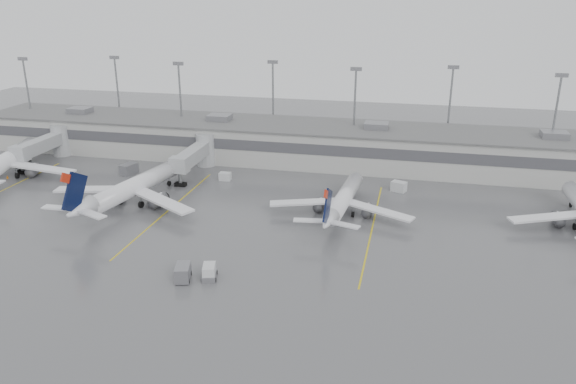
% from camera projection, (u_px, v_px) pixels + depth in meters
% --- Properties ---
extents(ground, '(260.00, 260.00, 0.00)m').
position_uv_depth(ground, '(218.00, 289.00, 71.46)').
color(ground, '#57575A').
rests_on(ground, ground).
extents(terminal, '(152.00, 17.00, 9.45)m').
position_uv_depth(terminal, '(307.00, 143.00, 123.12)').
color(terminal, '#AEAEA9').
rests_on(terminal, ground).
extents(light_masts, '(142.40, 8.00, 20.60)m').
position_uv_depth(light_masts, '(312.00, 102.00, 125.72)').
color(light_masts, gray).
rests_on(light_masts, ground).
extents(jet_bridge_left, '(4.00, 17.20, 7.00)m').
position_uv_depth(jet_bridge_left, '(49.00, 143.00, 123.73)').
color(jet_bridge_left, '#939598').
rests_on(jet_bridge_left, ground).
extents(jet_bridge_right, '(4.00, 17.20, 7.00)m').
position_uv_depth(jet_bridge_right, '(198.00, 153.00, 116.33)').
color(jet_bridge_right, '#939598').
rests_on(jet_bridge_right, ground).
extents(stand_markings, '(105.25, 40.00, 0.01)m').
position_uv_depth(stand_markings, '(267.00, 218.00, 93.43)').
color(stand_markings, '#DBBF0C').
rests_on(stand_markings, ground).
extents(jet_far_left, '(28.79, 32.70, 10.81)m').
position_uv_depth(jet_far_left, '(5.00, 162.00, 112.46)').
color(jet_far_left, white).
rests_on(jet_far_left, ground).
extents(jet_mid_left, '(28.31, 32.02, 10.44)m').
position_uv_depth(jet_mid_left, '(131.00, 187.00, 98.28)').
color(jet_mid_left, white).
rests_on(jet_mid_left, ground).
extents(jet_mid_right, '(24.47, 27.51, 8.90)m').
position_uv_depth(jet_mid_right, '(343.00, 199.00, 94.04)').
color(jet_mid_right, white).
rests_on(jet_mid_right, ground).
extents(baggage_tug, '(2.57, 3.33, 1.90)m').
position_uv_depth(baggage_tug, '(209.00, 273.00, 73.99)').
color(baggage_tug, silver).
rests_on(baggage_tug, ground).
extents(baggage_cart, '(2.62, 3.59, 2.07)m').
position_uv_depth(baggage_cart, '(183.00, 272.00, 73.45)').
color(baggage_cart, slate).
rests_on(baggage_cart, ground).
extents(gse_uld_a, '(2.62, 1.99, 1.69)m').
position_uv_depth(gse_uld_a, '(21.00, 167.00, 117.24)').
color(gse_uld_a, silver).
rests_on(gse_uld_a, ground).
extents(gse_uld_b, '(2.25, 1.50, 1.59)m').
position_uv_depth(gse_uld_b, '(225.00, 176.00, 111.83)').
color(gse_uld_b, silver).
rests_on(gse_uld_b, ground).
extents(gse_uld_c, '(3.12, 2.63, 1.88)m').
position_uv_depth(gse_uld_c, '(399.00, 187.00, 105.67)').
color(gse_uld_c, silver).
rests_on(gse_uld_c, ground).
extents(gse_loader, '(3.00, 3.97, 2.22)m').
position_uv_depth(gse_loader, '(129.00, 169.00, 115.30)').
color(gse_loader, slate).
rests_on(gse_loader, ground).
extents(cone_a, '(0.44, 0.44, 0.69)m').
position_uv_depth(cone_a, '(7.00, 177.00, 113.02)').
color(cone_a, orange).
rests_on(cone_a, ground).
extents(cone_b, '(0.50, 0.50, 0.80)m').
position_uv_depth(cone_b, '(150.00, 178.00, 111.84)').
color(cone_b, orange).
rests_on(cone_b, ground).
extents(cone_c, '(0.45, 0.45, 0.71)m').
position_uv_depth(cone_c, '(339.00, 195.00, 102.94)').
color(cone_c, orange).
rests_on(cone_c, ground).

